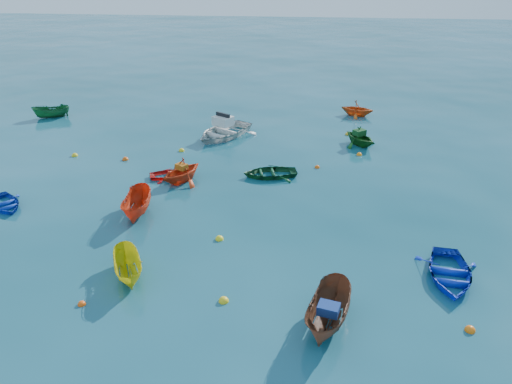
# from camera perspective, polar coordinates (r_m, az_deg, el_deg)

# --- Properties ---
(ground) EXTENTS (160.00, 160.00, 0.00)m
(ground) POSITION_cam_1_polar(r_m,az_deg,el_deg) (21.74, -1.33, -6.77)
(ground) COLOR #0A3F48
(ground) RESTS_ON ground
(dinghy_blue_sw) EXTENTS (3.26, 3.25, 0.56)m
(dinghy_blue_sw) POSITION_cam_1_polar(r_m,az_deg,el_deg) (28.28, -26.70, -1.52)
(dinghy_blue_sw) COLOR #0D31A9
(dinghy_blue_sw) RESTS_ON ground
(sampan_brown_mid) EXTENTS (2.16, 3.71, 1.35)m
(sampan_brown_mid) POSITION_cam_1_polar(r_m,az_deg,el_deg) (18.14, 8.23, -14.88)
(sampan_brown_mid) COLOR brown
(sampan_brown_mid) RESTS_ON ground
(dinghy_blue_se) EXTENTS (2.86, 3.73, 0.72)m
(dinghy_blue_se) POSITION_cam_1_polar(r_m,az_deg,el_deg) (21.53, 21.13, -9.18)
(dinghy_blue_se) COLOR #0F2FC0
(dinghy_blue_se) RESTS_ON ground
(dinghy_orange_w) EXTENTS (3.46, 3.58, 1.44)m
(dinghy_orange_w) POSITION_cam_1_polar(r_m,az_deg,el_deg) (28.33, -8.46, 1.25)
(dinghy_orange_w) COLOR red
(dinghy_orange_w) RESTS_ON ground
(sampan_yellow_mid) EXTENTS (2.18, 3.05, 1.11)m
(sampan_yellow_mid) POSITION_cam_1_polar(r_m,az_deg,el_deg) (20.81, -14.23, -9.40)
(sampan_yellow_mid) COLOR gold
(sampan_yellow_mid) RESTS_ON ground
(dinghy_green_e) EXTENTS (3.46, 2.80, 0.64)m
(dinghy_green_e) POSITION_cam_1_polar(r_m,az_deg,el_deg) (28.66, 1.58, 1.84)
(dinghy_green_e) COLOR #104625
(dinghy_green_e) RESTS_ON ground
(dinghy_red_nw) EXTENTS (2.89, 2.44, 0.51)m
(dinghy_red_nw) POSITION_cam_1_polar(r_m,az_deg,el_deg) (28.95, -9.59, 1.72)
(dinghy_red_nw) COLOR red
(dinghy_red_nw) RESTS_ON ground
(sampan_orange_n) EXTENTS (1.53, 3.32, 1.24)m
(sampan_orange_n) POSITION_cam_1_polar(r_m,az_deg,el_deg) (25.24, -13.28, -2.50)
(sampan_orange_n) COLOR red
(sampan_orange_n) RESTS_ON ground
(dinghy_green_n) EXTENTS (3.28, 3.34, 1.33)m
(dinghy_green_n) POSITION_cam_1_polar(r_m,az_deg,el_deg) (33.95, 11.72, 5.29)
(dinghy_green_n) COLOR #135218
(dinghy_green_n) RESTS_ON ground
(dinghy_orange_far) EXTENTS (2.99, 2.77, 1.30)m
(dinghy_orange_far) POSITION_cam_1_polar(r_m,az_deg,el_deg) (40.08, 11.41, 8.56)
(dinghy_orange_far) COLOR #D25013
(dinghy_orange_far) RESTS_ON ground
(sampan_green_far) EXTENTS (2.89, 1.99, 1.05)m
(sampan_green_far) POSITION_cam_1_polar(r_m,az_deg,el_deg) (41.91, -22.26, 7.89)
(sampan_green_far) COLOR #13532A
(sampan_green_far) RESTS_ON ground
(motorboat_white) EXTENTS (5.35, 5.79, 1.58)m
(motorboat_white) POSITION_cam_1_polar(r_m,az_deg,el_deg) (34.88, -3.73, 6.36)
(motorboat_white) COLOR silver
(motorboat_white) RESTS_ON ground
(tarp_blue_a) EXTENTS (0.83, 0.71, 0.35)m
(tarp_blue_a) POSITION_cam_1_polar(r_m,az_deg,el_deg) (17.48, 8.29, -13.09)
(tarp_blue_a) COLOR navy
(tarp_blue_a) RESTS_ON sampan_brown_mid
(tarp_orange_a) EXTENTS (0.77, 0.72, 0.30)m
(tarp_orange_a) POSITION_cam_1_polar(r_m,az_deg,el_deg) (28.01, -8.51, 2.89)
(tarp_orange_a) COLOR #B25B12
(tarp_orange_a) RESTS_ON dinghy_orange_w
(tarp_green_b) EXTENTS (0.94, 0.91, 0.36)m
(tarp_green_b) POSITION_cam_1_polar(r_m,az_deg,el_deg) (33.73, 11.73, 6.68)
(tarp_green_b) COLOR #114519
(tarp_green_b) RESTS_ON dinghy_green_n
(buoy_or_a) EXTENTS (0.30, 0.30, 0.30)m
(buoy_or_a) POSITION_cam_1_polar(r_m,az_deg,el_deg) (19.90, -19.28, -12.05)
(buoy_or_a) COLOR #FF530D
(buoy_or_a) RESTS_ON ground
(buoy_ye_a) EXTENTS (0.39, 0.39, 0.39)m
(buoy_ye_a) POSITION_cam_1_polar(r_m,az_deg,el_deg) (19.01, -3.71, -12.36)
(buoy_ye_a) COLOR yellow
(buoy_ye_a) RESTS_ON ground
(buoy_or_b) EXTENTS (0.37, 0.37, 0.37)m
(buoy_or_b) POSITION_cam_1_polar(r_m,az_deg,el_deg) (19.24, 23.24, -14.35)
(buoy_or_b) COLOR orange
(buoy_or_b) RESTS_ON ground
(buoy_ye_b) EXTENTS (0.39, 0.39, 0.39)m
(buoy_ye_b) POSITION_cam_1_polar(r_m,az_deg,el_deg) (33.46, -20.00, 3.90)
(buoy_ye_b) COLOR yellow
(buoy_ye_b) RESTS_ON ground
(buoy_or_c) EXTENTS (0.39, 0.39, 0.39)m
(buoy_or_c) POSITION_cam_1_polar(r_m,az_deg,el_deg) (31.90, -14.70, 3.58)
(buoy_or_c) COLOR #DF4E0C
(buoy_or_c) RESTS_ON ground
(buoy_ye_c) EXTENTS (0.37, 0.37, 0.37)m
(buoy_ye_c) POSITION_cam_1_polar(r_m,az_deg,el_deg) (22.61, -4.20, -5.42)
(buoy_ye_c) COLOR yellow
(buoy_ye_c) RESTS_ON ground
(buoy_or_d) EXTENTS (0.31, 0.31, 0.31)m
(buoy_or_d) POSITION_cam_1_polar(r_m,az_deg,el_deg) (29.98, 7.01, 2.78)
(buoy_or_d) COLOR #F75B0D
(buoy_or_d) RESTS_ON ground
(buoy_ye_d) EXTENTS (0.37, 0.37, 0.37)m
(buoy_ye_d) POSITION_cam_1_polar(r_m,az_deg,el_deg) (32.60, -8.50, 4.66)
(buoy_ye_d) COLOR yellow
(buoy_ye_d) RESTS_ON ground
(buoy_or_e) EXTENTS (0.34, 0.34, 0.34)m
(buoy_or_e) POSITION_cam_1_polar(r_m,az_deg,el_deg) (32.26, 11.71, 4.16)
(buoy_or_e) COLOR orange
(buoy_or_e) RESTS_ON ground
(buoy_ye_e) EXTENTS (0.37, 0.37, 0.37)m
(buoy_ye_e) POSITION_cam_1_polar(r_m,az_deg,el_deg) (35.73, 10.44, 6.47)
(buoy_ye_e) COLOR gold
(buoy_ye_e) RESTS_ON ground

